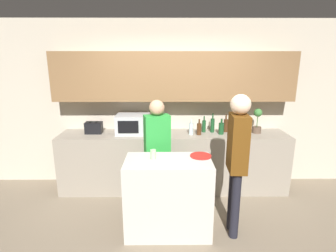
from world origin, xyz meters
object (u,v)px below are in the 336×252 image
(bottle_5, at_px, (226,125))
(bottle_2, at_px, (204,126))
(bottle_1, at_px, (199,129))
(toaster, at_px, (94,128))
(bottle_7, at_px, (243,129))
(bottle_3, at_px, (212,125))
(person_left, at_px, (237,154))
(cup_0, at_px, (153,154))
(plate_on_island, at_px, (201,156))
(bottle_0, at_px, (191,128))
(potted_plant, at_px, (257,121))
(bottle_4, at_px, (221,128))
(microwave, at_px, (133,124))
(person_center, at_px, (157,146))
(bottle_6, at_px, (236,129))

(bottle_5, bearing_deg, bottle_2, -179.32)
(bottle_1, relative_size, bottle_2, 0.94)
(toaster, distance_m, bottle_2, 1.76)
(toaster, distance_m, bottle_7, 2.35)
(toaster, relative_size, bottle_3, 0.85)
(bottle_3, distance_m, person_left, 1.26)
(cup_0, bearing_deg, bottle_7, 36.86)
(toaster, distance_m, plate_on_island, 1.88)
(person_left, bearing_deg, bottle_0, 24.33)
(potted_plant, relative_size, bottle_4, 1.60)
(microwave, height_order, bottle_5, microwave)
(bottle_4, bearing_deg, bottle_5, 53.40)
(bottle_5, height_order, bottle_7, bottle_5)
(potted_plant, xyz_separation_m, bottle_4, (-0.58, -0.07, -0.10))
(potted_plant, bearing_deg, person_left, -117.70)
(potted_plant, distance_m, bottle_2, 0.84)
(bottle_4, relative_size, person_center, 0.16)
(toaster, distance_m, person_center, 1.20)
(bottle_3, height_order, bottle_5, bottle_3)
(bottle_1, bearing_deg, bottle_0, 172.62)
(bottle_4, distance_m, person_left, 1.14)
(potted_plant, bearing_deg, plate_on_island, -134.73)
(microwave, distance_m, bottle_3, 1.27)
(microwave, height_order, cup_0, microwave)
(bottle_4, xyz_separation_m, person_left, (-0.05, -1.14, -0.00))
(toaster, relative_size, bottle_7, 1.15)
(bottle_0, xyz_separation_m, bottle_3, (0.36, 0.14, 0.02))
(bottle_2, xyz_separation_m, plate_on_island, (-0.19, -1.10, -0.09))
(bottle_2, distance_m, bottle_5, 0.35)
(bottle_0, distance_m, bottle_2, 0.27)
(microwave, bearing_deg, bottle_5, 2.61)
(bottle_5, xyz_separation_m, bottle_7, (0.24, -0.16, -0.02))
(microwave, distance_m, bottle_6, 1.62)
(bottle_1, distance_m, plate_on_island, 0.94)
(bottle_5, distance_m, plate_on_island, 1.23)
(bottle_5, bearing_deg, bottle_6, -54.26)
(microwave, bearing_deg, bottle_2, 3.21)
(toaster, relative_size, person_left, 0.15)
(potted_plant, xyz_separation_m, bottle_5, (-0.48, 0.07, -0.09))
(bottle_2, xyz_separation_m, bottle_7, (0.59, -0.15, -0.01))
(bottle_4, relative_size, bottle_7, 1.09)
(potted_plant, height_order, bottle_5, potted_plant)
(person_left, bearing_deg, bottle_1, 18.87)
(bottle_3, distance_m, bottle_6, 0.38)
(bottle_2, distance_m, cup_0, 1.40)
(bottle_3, distance_m, bottle_4, 0.17)
(bottle_0, distance_m, bottle_1, 0.12)
(person_left, relative_size, person_center, 1.10)
(microwave, bearing_deg, person_center, -56.92)
(bottle_5, height_order, cup_0, bottle_5)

